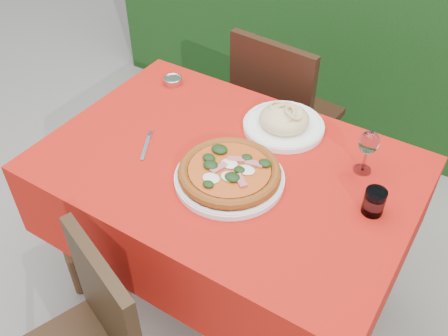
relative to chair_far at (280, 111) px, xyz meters
The scene contains 9 objects.
ground 0.85m from the chair_far, 79.35° to the right, with size 60.00×60.00×0.00m, color slate.
dining_table 0.68m from the chair_far, 79.35° to the right, with size 1.26×0.86×0.75m.
chair_far is the anchor object (origin of this frame).
pizza_plate 0.81m from the chair_far, 76.25° to the right, with size 0.36×0.36×0.07m.
pasta_plate 0.51m from the chair_far, 63.07° to the right, with size 0.30×0.30×0.08m.
water_glass 0.92m from the chair_far, 45.16° to the right, with size 0.07×0.07×0.09m.
wine_glass 0.78m from the chair_far, 41.01° to the right, with size 0.07×0.07×0.16m.
fork 0.81m from the chair_far, 101.58° to the right, with size 0.02×0.18×0.00m, color #B6B6BD.
steel_ramekin 0.55m from the chair_far, 131.76° to the right, with size 0.07×0.07×0.03m, color silver.
Camera 1 is at (0.68, -1.09, 1.86)m, focal length 40.00 mm.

